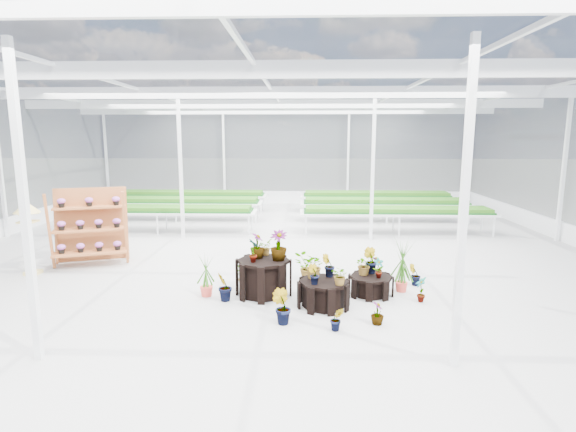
{
  "coord_description": "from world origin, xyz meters",
  "views": [
    {
      "loc": [
        0.85,
        -10.0,
        3.2
      ],
      "look_at": [
        0.48,
        0.83,
        1.3
      ],
      "focal_mm": 28.0,
      "sensor_mm": 36.0,
      "label": 1
    }
  ],
  "objects_px": {
    "plinth_tall": "(264,277)",
    "bird_table": "(30,238)",
    "plinth_mid": "(324,294)",
    "plinth_low": "(371,285)",
    "shelf_rack": "(90,227)"
  },
  "relations": [
    {
      "from": "plinth_low",
      "to": "bird_table",
      "type": "height_order",
      "value": "bird_table"
    },
    {
      "from": "plinth_mid",
      "to": "plinth_tall",
      "type": "bearing_deg",
      "value": 153.43
    },
    {
      "from": "plinth_tall",
      "to": "bird_table",
      "type": "distance_m",
      "value": 5.76
    },
    {
      "from": "plinth_low",
      "to": "bird_table",
      "type": "relative_size",
      "value": 0.51
    },
    {
      "from": "plinth_mid",
      "to": "bird_table",
      "type": "xyz_separation_m",
      "value": [
        -6.8,
        1.84,
        0.62
      ]
    },
    {
      "from": "plinth_low",
      "to": "plinth_mid",
      "type": "bearing_deg",
      "value": -145.01
    },
    {
      "from": "shelf_rack",
      "to": "bird_table",
      "type": "distance_m",
      "value": 1.36
    },
    {
      "from": "plinth_tall",
      "to": "bird_table",
      "type": "relative_size",
      "value": 0.63
    },
    {
      "from": "plinth_tall",
      "to": "bird_table",
      "type": "bearing_deg",
      "value": 167.56
    },
    {
      "from": "plinth_tall",
      "to": "plinth_mid",
      "type": "relative_size",
      "value": 1.13
    },
    {
      "from": "plinth_low",
      "to": "plinth_tall",
      "type": "bearing_deg",
      "value": -177.4
    },
    {
      "from": "shelf_rack",
      "to": "bird_table",
      "type": "xyz_separation_m",
      "value": [
        -1.01,
        -0.91,
        -0.09
      ]
    },
    {
      "from": "plinth_tall",
      "to": "plinth_low",
      "type": "relative_size",
      "value": 1.24
    },
    {
      "from": "bird_table",
      "to": "shelf_rack",
      "type": "bearing_deg",
      "value": 44.03
    },
    {
      "from": "plinth_mid",
      "to": "bird_table",
      "type": "distance_m",
      "value": 7.07
    }
  ]
}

